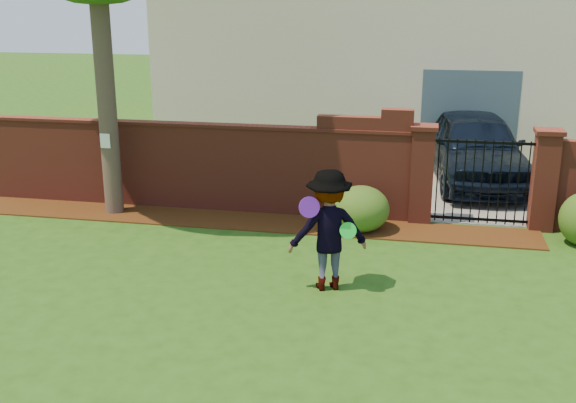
% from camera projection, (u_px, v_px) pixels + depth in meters
% --- Properties ---
extents(ground, '(80.00, 80.00, 0.01)m').
position_uv_depth(ground, '(246.00, 298.00, 9.86)').
color(ground, '#244C13').
rests_on(ground, ground).
extents(mulch_bed, '(11.10, 1.08, 0.03)m').
position_uv_depth(mulch_bed, '(242.00, 221.00, 13.17)').
color(mulch_bed, '#381C0A').
rests_on(mulch_bed, ground).
extents(brick_wall, '(8.70, 0.31, 2.16)m').
position_uv_depth(brick_wall, '(199.00, 164.00, 13.73)').
color(brick_wall, maroon).
rests_on(brick_wall, ground).
extents(pillar_left, '(0.50, 0.50, 1.88)m').
position_uv_depth(pillar_left, '(422.00, 174.00, 12.89)').
color(pillar_left, maroon).
rests_on(pillar_left, ground).
extents(pillar_right, '(0.50, 0.50, 1.88)m').
position_uv_depth(pillar_right, '(544.00, 179.00, 12.48)').
color(pillar_right, maroon).
rests_on(pillar_right, ground).
extents(iron_gate, '(1.78, 0.03, 1.60)m').
position_uv_depth(iron_gate, '(482.00, 182.00, 12.72)').
color(iron_gate, black).
rests_on(iron_gate, ground).
extents(driveway, '(3.20, 8.00, 0.01)m').
position_uv_depth(driveway, '(467.00, 174.00, 16.72)').
color(driveway, gray).
rests_on(driveway, ground).
extents(house, '(12.40, 6.40, 6.30)m').
position_uv_depth(house, '(381.00, 32.00, 20.03)').
color(house, beige).
rests_on(house, ground).
extents(car, '(2.53, 5.04, 1.65)m').
position_uv_depth(car, '(478.00, 150.00, 15.45)').
color(car, black).
rests_on(car, ground).
extents(paper_notice, '(0.20, 0.01, 0.28)m').
position_uv_depth(paper_notice, '(105.00, 141.00, 13.12)').
color(paper_notice, white).
rests_on(paper_notice, tree).
extents(shrub_left, '(1.04, 1.04, 0.85)m').
position_uv_depth(shrub_left, '(361.00, 209.00, 12.53)').
color(shrub_left, '#244E17').
rests_on(shrub_left, ground).
extents(man, '(1.32, 1.02, 1.81)m').
position_uv_depth(man, '(329.00, 231.00, 9.91)').
color(man, gray).
rests_on(man, ground).
extents(frisbee_purple, '(0.31, 0.21, 0.30)m').
position_uv_depth(frisbee_purple, '(309.00, 207.00, 9.61)').
color(frisbee_purple, '#671BAE').
rests_on(frisbee_purple, man).
extents(frisbee_green, '(0.25, 0.07, 0.24)m').
position_uv_depth(frisbee_green, '(348.00, 231.00, 9.69)').
color(frisbee_green, '#1CD53A').
rests_on(frisbee_green, man).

